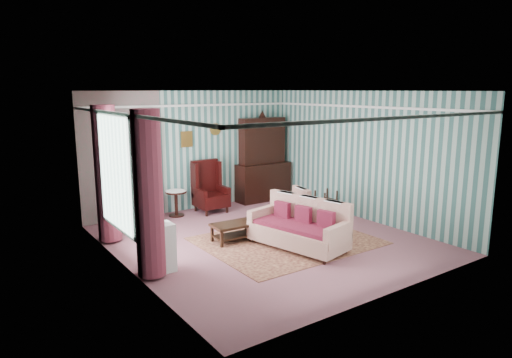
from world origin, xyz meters
TOP-DOWN VIEW (x-y plane):
  - floor at (0.00, 0.00)m, footprint 6.00×6.00m
  - room_shell at (-0.62, 0.18)m, footprint 5.53×6.02m
  - bookcase at (-1.35, 2.84)m, footprint 0.80×0.28m
  - dresser_hutch at (1.90, 2.72)m, footprint 1.50×0.56m
  - wingback_left at (-1.60, 2.45)m, footprint 0.76×0.80m
  - wingback_right at (0.15, 2.45)m, footprint 0.76×0.80m
  - seated_woman at (-1.60, 2.45)m, footprint 0.44×0.40m
  - round_side_table at (-0.70, 2.60)m, footprint 0.50×0.50m
  - nest_table at (2.47, 0.90)m, footprint 0.45×0.38m
  - plant_stand at (-2.40, -0.30)m, footprint 0.55×0.35m
  - rug at (0.30, -0.30)m, footprint 3.20×2.60m
  - sofa at (0.22, -0.73)m, footprint 1.39×2.06m
  - floral_armchair at (0.88, 0.31)m, footprint 0.95×0.86m
  - coffee_table at (-0.55, 0.28)m, footprint 0.91×0.54m
  - potted_plant_a at (-2.48, -0.38)m, footprint 0.38×0.33m
  - potted_plant_b at (-2.34, -0.16)m, footprint 0.34×0.31m
  - potted_plant_c at (-2.47, -0.20)m, footprint 0.26×0.26m

SIDE VIEW (x-z plane):
  - floor at x=0.00m, z-range 0.00..0.00m
  - rug at x=0.30m, z-range 0.00..0.01m
  - coffee_table at x=-0.55m, z-range 0.00..0.37m
  - nest_table at x=2.47m, z-range 0.00..0.54m
  - round_side_table at x=-0.70m, z-range 0.00..0.60m
  - plant_stand at x=-2.40m, z-range 0.00..0.80m
  - sofa at x=0.22m, z-range 0.00..0.94m
  - floral_armchair at x=0.88m, z-range 0.00..1.10m
  - seated_woman at x=-1.60m, z-range 0.00..1.18m
  - wingback_left at x=-1.60m, z-range 0.00..1.25m
  - wingback_right at x=0.15m, z-range 0.00..1.25m
  - potted_plant_c at x=-2.47m, z-range 0.80..1.19m
  - potted_plant_a at x=-2.48m, z-range 0.80..1.22m
  - potted_plant_b at x=-2.34m, z-range 0.80..1.30m
  - bookcase at x=-1.35m, z-range 0.00..2.24m
  - dresser_hutch at x=1.90m, z-range 0.00..2.36m
  - room_shell at x=-0.62m, z-range 0.55..3.46m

